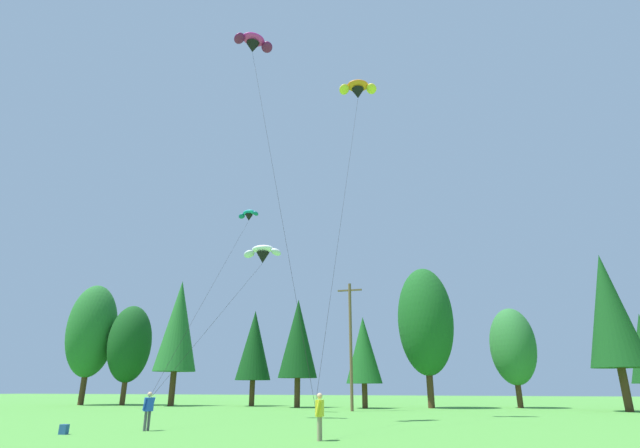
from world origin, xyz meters
name	(u,v)px	position (x,y,z in m)	size (l,w,h in m)	color
treeline_tree_a	(92,330)	(-32.56, 46.70, 8.14)	(5.43, 5.43, 13.45)	#472D19
treeline_tree_b	(130,344)	(-27.64, 47.38, 6.58)	(4.74, 4.74, 10.88)	#472D19
treeline_tree_c	(178,325)	(-21.42, 47.18, 8.43)	(4.56, 4.56, 13.45)	#472D19
treeline_tree_d	(254,345)	(-13.07, 49.30, 6.26)	(3.80, 3.80, 9.99)	#472D19
treeline_tree_e	(298,338)	(-7.23, 47.00, 6.63)	(3.93, 3.93, 10.59)	#472D19
treeline_tree_f	(363,350)	(-0.49, 47.12, 5.34)	(3.48, 3.48, 8.53)	#472D19
treeline_tree_g	(425,321)	(5.52, 49.10, 8.18)	(5.45, 5.45, 13.51)	#472D19
treeline_tree_h	(513,346)	(13.67, 51.77, 5.72)	(4.35, 4.35, 9.45)	#472D19
treeline_tree_i	(609,310)	(21.35, 46.48, 8.24)	(4.49, 4.49, 13.16)	#472D19
utility_pole	(351,342)	(-0.47, 41.30, 5.63)	(2.20, 0.26, 10.73)	brown
kite_flyer_near	(148,408)	(-5.57, 20.55, 0.99)	(0.34, 0.60, 1.69)	#4C4C51
kite_flyer_mid	(320,412)	(3.24, 18.72, 0.99)	(0.24, 0.57, 1.69)	gray
parafoil_kite_high_teal	(249,215)	(-8.36, 36.17, 16.31)	(3.77, 16.11, 15.68)	teal
parafoil_kite_mid_orange	(358,89)	(2.63, 31.81, 24.37)	(3.21, 13.93, 23.94)	orange
parafoil_kite_far_white	(263,253)	(-4.10, 29.72, 10.76)	(3.13, 9.64, 10.21)	white
parafoil_kite_low_magenta	(253,43)	(-3.79, 25.70, 25.43)	(8.23, 8.30, 24.95)	#D12893
backpack	(64,429)	(-7.91, 18.12, 0.20)	(0.32, 0.24, 0.40)	#234C89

